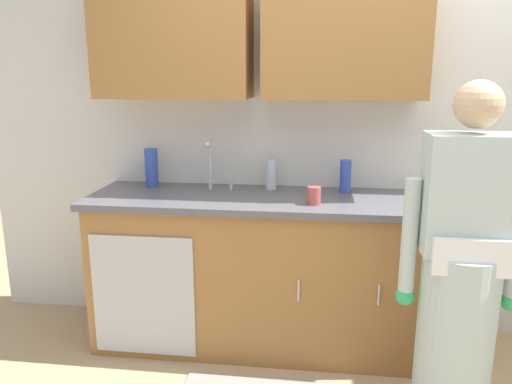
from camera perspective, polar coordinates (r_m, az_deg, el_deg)
kitchen_wall_with_uppers at (r=3.11m, az=8.18°, el=10.26°), size 4.80×0.44×2.70m
counter_cabinet at (r=3.07m, az=-0.28°, el=-9.37°), size 1.90×0.62×0.90m
countertop at (r=2.92m, az=-0.22°, el=-0.83°), size 1.96×0.66×0.04m
sink at (r=2.97m, az=-5.11°, el=-0.54°), size 0.50×0.36×0.35m
person_at_sink at (r=2.43m, az=22.40°, el=-10.58°), size 0.55×0.34×1.62m
bottle_water_short at (r=3.08m, az=1.76°, el=2.08°), size 0.07×0.07×0.19m
bottle_water_tall at (r=3.22m, az=-11.97°, el=2.78°), size 0.08×0.08×0.24m
bottle_soap at (r=3.03m, az=10.27°, el=1.78°), size 0.07×0.07×0.20m
cup_by_sink at (r=2.74m, az=6.69°, el=-0.40°), size 0.08×0.08×0.10m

